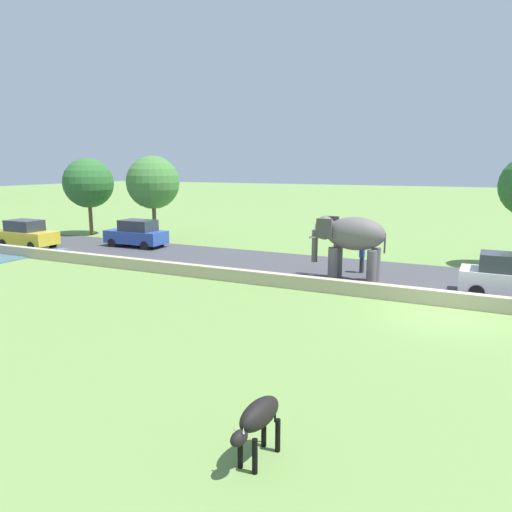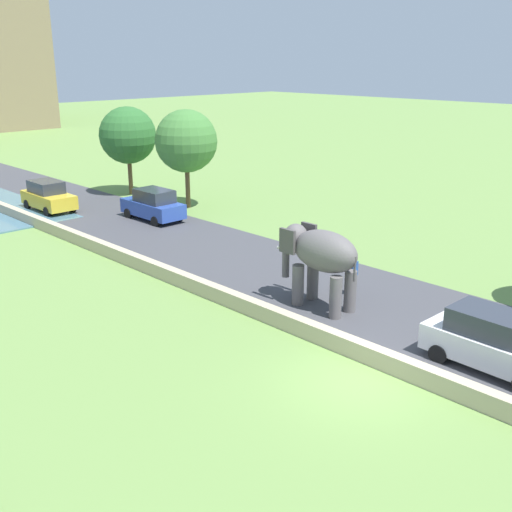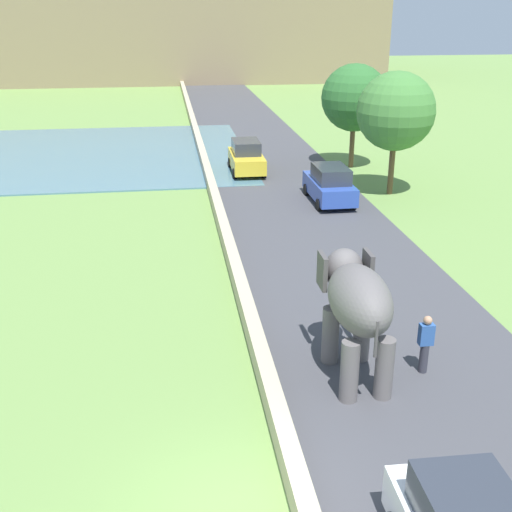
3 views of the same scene
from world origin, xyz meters
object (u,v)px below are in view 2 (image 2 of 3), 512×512
elephant (320,255)px  car_yellow (48,196)px  car_white (493,341)px  person_beside_elephant (353,275)px  car_blue (153,205)px

elephant → car_yellow: size_ratio=0.86×
elephant → car_white: elephant is taller
person_beside_elephant → elephant: bearing=174.2°
car_yellow → car_white: 27.67m
elephant → person_beside_elephant: elephant is taller
elephant → car_yellow: bearing=90.0°
car_white → car_blue: same height
car_yellow → car_white: (0.00, -27.67, 0.00)m
person_beside_elephant → car_blue: 15.01m
person_beside_elephant → car_yellow: (-1.80, 21.25, 0.03)m
person_beside_elephant → car_blue: size_ratio=0.41×
elephant → car_yellow: (0.00, 21.07, -1.14)m
elephant → car_blue: size_ratio=0.86×
car_yellow → car_blue: 7.05m
car_white → car_blue: (3.15, 21.37, 0.00)m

